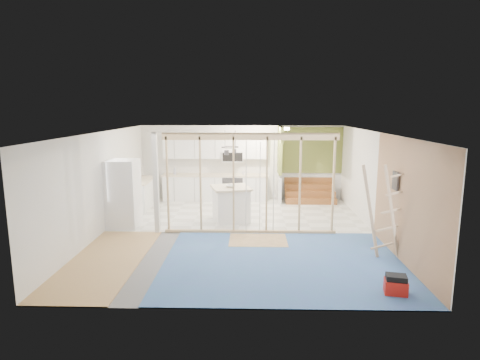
{
  "coord_description": "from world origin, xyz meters",
  "views": [
    {
      "loc": [
        0.3,
        -9.96,
        3.19
      ],
      "look_at": [
        0.03,
        0.6,
        1.29
      ],
      "focal_mm": 30.0,
      "sensor_mm": 36.0,
      "label": 1
    }
  ],
  "objects_px": {
    "island": "(231,204)",
    "ladder": "(384,212)",
    "toolbox": "(396,285)",
    "fridge": "(123,194)"
  },
  "relations": [
    {
      "from": "toolbox",
      "to": "ladder",
      "type": "relative_size",
      "value": 0.21
    },
    {
      "from": "fridge",
      "to": "island",
      "type": "bearing_deg",
      "value": 14.12
    },
    {
      "from": "ladder",
      "to": "fridge",
      "type": "bearing_deg",
      "value": 153.21
    },
    {
      "from": "island",
      "to": "toolbox",
      "type": "distance_m",
      "value": 5.46
    },
    {
      "from": "fridge",
      "to": "toolbox",
      "type": "xyz_separation_m",
      "value": [
        5.93,
        -3.85,
        -0.75
      ]
    },
    {
      "from": "toolbox",
      "to": "fridge",
      "type": "bearing_deg",
      "value": 158.71
    },
    {
      "from": "fridge",
      "to": "ladder",
      "type": "height_order",
      "value": "ladder"
    },
    {
      "from": "fridge",
      "to": "island",
      "type": "relative_size",
      "value": 1.46
    },
    {
      "from": "toolbox",
      "to": "ladder",
      "type": "xyz_separation_m",
      "value": [
        0.3,
        1.7,
        0.87
      ]
    },
    {
      "from": "island",
      "to": "ladder",
      "type": "bearing_deg",
      "value": -54.63
    }
  ]
}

